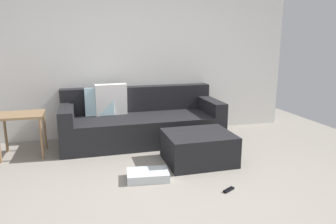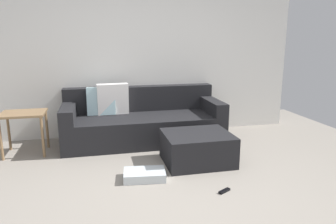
% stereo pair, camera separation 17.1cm
% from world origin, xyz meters
% --- Properties ---
extents(ground_plane, '(6.82, 6.82, 0.00)m').
position_xyz_m(ground_plane, '(0.00, 0.00, 0.00)').
color(ground_plane, gray).
extents(wall_back, '(5.25, 0.10, 2.47)m').
position_xyz_m(wall_back, '(0.00, 2.40, 1.23)').
color(wall_back, silver).
rests_on(wall_back, ground_plane).
extents(couch_sectional, '(2.37, 0.94, 0.88)m').
position_xyz_m(couch_sectional, '(-0.01, 1.94, 0.30)').
color(couch_sectional, black).
rests_on(couch_sectional, ground_plane).
extents(ottoman, '(0.84, 0.71, 0.38)m').
position_xyz_m(ottoman, '(0.54, 0.89, 0.19)').
color(ottoman, black).
rests_on(ottoman, ground_plane).
extents(storage_bin, '(0.50, 0.35, 0.09)m').
position_xyz_m(storage_bin, '(-0.19, 0.55, 0.05)').
color(storage_bin, silver).
rests_on(storage_bin, ground_plane).
extents(side_table, '(0.57, 0.46, 0.58)m').
position_xyz_m(side_table, '(-1.65, 1.72, 0.49)').
color(side_table, olive).
rests_on(side_table, ground_plane).
extents(remote_near_ottoman, '(0.15, 0.11, 0.02)m').
position_xyz_m(remote_near_ottoman, '(0.57, 0.06, 0.01)').
color(remote_near_ottoman, black).
rests_on(remote_near_ottoman, ground_plane).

